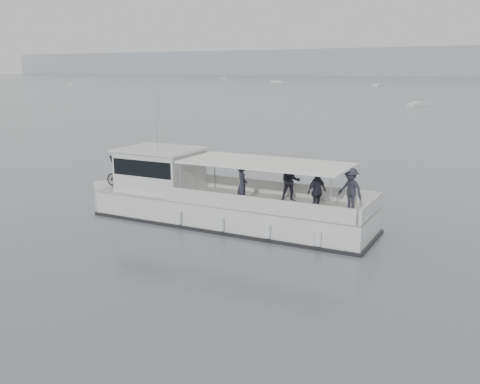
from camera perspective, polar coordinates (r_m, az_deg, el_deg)
The scene contains 3 objects.
ground at distance 27.63m, azimuth -8.06°, elevation -2.20°, with size 1400.00×1400.00×0.00m, color #535E62.
tour_boat at distance 25.86m, azimuth -3.57°, elevation -0.75°, with size 15.40×4.67×6.41m.
moored_fleet at distance 233.17m, azimuth 21.02°, elevation 10.48°, with size 386.90×355.95×11.05m.
Camera 1 is at (17.11, -20.48, 7.19)m, focal length 40.00 mm.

